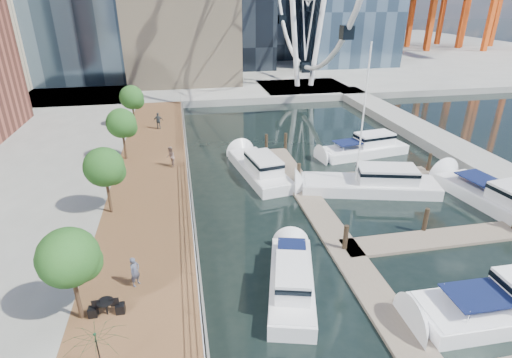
{
  "coord_description": "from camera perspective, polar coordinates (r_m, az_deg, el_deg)",
  "views": [
    {
      "loc": [
        -6.26,
        -11.16,
        14.3
      ],
      "look_at": [
        -1.57,
        13.09,
        3.0
      ],
      "focal_mm": 28.0,
      "sensor_mm": 36.0,
      "label": 1
    }
  ],
  "objects": [
    {
      "name": "moored_yachts",
      "position": [
        31.86,
        17.41,
        -3.31
      ],
      "size": [
        22.3,
        36.09,
        11.5
      ],
      "color": "silver",
      "rests_on": "ground"
    },
    {
      "name": "pier",
      "position": [
        67.75,
        6.85,
        12.67
      ],
      "size": [
        14.0,
        12.0,
        1.0
      ],
      "primitive_type": "cube",
      "color": "gray",
      "rests_on": "ground"
    },
    {
      "name": "pedestrian_near",
      "position": [
        21.31,
        -16.91,
        -12.55
      ],
      "size": [
        0.68,
        0.71,
        1.63
      ],
      "primitive_type": "imported",
      "rotation": [
        0.0,
        0.0,
        0.89
      ],
      "color": "#474C5F",
      "rests_on": "boardwalk"
    },
    {
      "name": "boardwalk",
      "position": [
        29.7,
        -14.98,
        -4.02
      ],
      "size": [
        6.0,
        60.0,
        1.0
      ],
      "primitive_type": "cube",
      "color": "brown",
      "rests_on": "ground"
    },
    {
      "name": "breakwater",
      "position": [
        43.02,
        27.53,
        3.01
      ],
      "size": [
        4.0,
        60.0,
        1.0
      ],
      "primitive_type": "cube",
      "color": "gray",
      "rests_on": "ground"
    },
    {
      "name": "seawall",
      "position": [
        29.58,
        -9.19,
        -3.57
      ],
      "size": [
        0.25,
        60.0,
        1.0
      ],
      "primitive_type": "cube",
      "color": "#595954",
      "rests_on": "ground"
    },
    {
      "name": "floating_docks",
      "position": [
        28.98,
        20.18,
        -5.54
      ],
      "size": [
        16.0,
        34.0,
        2.6
      ],
      "color": "#6D6051",
      "rests_on": "ground"
    },
    {
      "name": "pedestrian_far",
      "position": [
        45.53,
        -13.76,
        8.08
      ],
      "size": [
        1.1,
        0.55,
        1.81
      ],
      "primitive_type": "imported",
      "rotation": [
        0.0,
        0.0,
        3.03
      ],
      "color": "#343B41",
      "rests_on": "boardwalk"
    },
    {
      "name": "pedestrian_mid",
      "position": [
        34.75,
        -12.11,
        3.11
      ],
      "size": [
        0.72,
        0.9,
        1.79
      ],
      "primitive_type": "imported",
      "rotation": [
        0.0,
        0.0,
        -1.62
      ],
      "color": "#7D6156",
      "rests_on": "boardwalk"
    },
    {
      "name": "land_far",
      "position": [
        114.17,
        -8.11,
        17.42
      ],
      "size": [
        200.0,
        114.0,
        1.0
      ],
      "primitive_type": "cube",
      "color": "gray",
      "rests_on": "ground"
    },
    {
      "name": "street_trees",
      "position": [
        27.56,
        -20.9,
        1.59
      ],
      "size": [
        2.6,
        42.6,
        4.6
      ],
      "color": "#3F2B1C",
      "rests_on": "ground"
    },
    {
      "name": "railing",
      "position": [
        29.11,
        -9.52,
        -1.81
      ],
      "size": [
        0.1,
        60.0,
        1.05
      ],
      "primitive_type": null,
      "color": "white",
      "rests_on": "boardwalk"
    }
  ]
}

